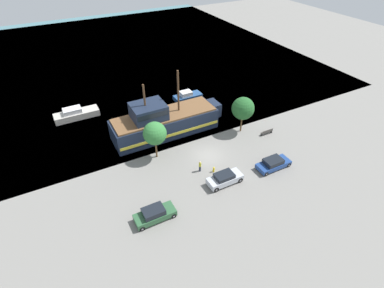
{
  "coord_description": "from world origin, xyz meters",
  "views": [
    {
      "loc": [
        -17.06,
        -27.42,
        26.19
      ],
      "look_at": [
        -1.48,
        2.0,
        1.2
      ],
      "focal_mm": 28.0,
      "sensor_mm": 36.0,
      "label": 1
    }
  ],
  "objects_px": {
    "parked_car_curb_front": "(273,163)",
    "parked_car_curb_mid": "(155,214)",
    "moored_boat_dockside": "(187,96)",
    "pirate_ship": "(164,121)",
    "bench_promenade_east": "(267,132)",
    "pedestrian_walking_near": "(200,166)",
    "fire_hydrant": "(214,169)",
    "moored_boat_outer": "(76,114)",
    "parked_car_curb_rear": "(225,178)"
  },
  "relations": [
    {
      "from": "parked_car_curb_rear",
      "to": "moored_boat_dockside",
      "type": "bearing_deg",
      "value": 74.66
    },
    {
      "from": "parked_car_curb_mid",
      "to": "parked_car_curb_rear",
      "type": "relative_size",
      "value": 1.0
    },
    {
      "from": "pirate_ship",
      "to": "parked_car_curb_front",
      "type": "xyz_separation_m",
      "value": [
        9.39,
        -14.07,
        -1.36
      ]
    },
    {
      "from": "bench_promenade_east",
      "to": "pedestrian_walking_near",
      "type": "xyz_separation_m",
      "value": [
        -13.04,
        -2.5,
        0.37
      ]
    },
    {
      "from": "parked_car_curb_front",
      "to": "parked_car_curb_mid",
      "type": "bearing_deg",
      "value": -177.95
    },
    {
      "from": "parked_car_curb_mid",
      "to": "moored_boat_outer",
      "type": "bearing_deg",
      "value": 97.73
    },
    {
      "from": "pirate_ship",
      "to": "pedestrian_walking_near",
      "type": "distance_m",
      "value": 10.26
    },
    {
      "from": "fire_hydrant",
      "to": "pedestrian_walking_near",
      "type": "distance_m",
      "value": 1.83
    },
    {
      "from": "fire_hydrant",
      "to": "bench_promenade_east",
      "type": "xyz_separation_m",
      "value": [
        11.55,
        3.47,
        0.04
      ]
    },
    {
      "from": "fire_hydrant",
      "to": "pedestrian_walking_near",
      "type": "bearing_deg",
      "value": 146.9
    },
    {
      "from": "pirate_ship",
      "to": "parked_car_curb_rear",
      "type": "xyz_separation_m",
      "value": [
        2.18,
        -13.54,
        -1.3
      ]
    },
    {
      "from": "fire_hydrant",
      "to": "pedestrian_walking_near",
      "type": "relative_size",
      "value": 0.47
    },
    {
      "from": "moored_boat_dockside",
      "to": "fire_hydrant",
      "type": "xyz_separation_m",
      "value": [
        -6.02,
        -19.16,
        -0.17
      ]
    },
    {
      "from": "fire_hydrant",
      "to": "parked_car_curb_rear",
      "type": "bearing_deg",
      "value": -87.42
    },
    {
      "from": "moored_boat_outer",
      "to": "parked_car_curb_rear",
      "type": "xyz_separation_m",
      "value": [
        13.2,
        -24.37,
        0.05
      ]
    },
    {
      "from": "moored_boat_outer",
      "to": "parked_car_curb_front",
      "type": "height_order",
      "value": "moored_boat_outer"
    },
    {
      "from": "moored_boat_dockside",
      "to": "parked_car_curb_mid",
      "type": "distance_m",
      "value": 27.57
    },
    {
      "from": "bench_promenade_east",
      "to": "moored_boat_outer",
      "type": "bearing_deg",
      "value": 143.1
    },
    {
      "from": "parked_car_curb_mid",
      "to": "parked_car_curb_rear",
      "type": "xyz_separation_m",
      "value": [
        9.73,
        1.14,
        -0.0
      ]
    },
    {
      "from": "pirate_ship",
      "to": "moored_boat_dockside",
      "type": "height_order",
      "value": "pirate_ship"
    },
    {
      "from": "moored_boat_outer",
      "to": "pedestrian_walking_near",
      "type": "xyz_separation_m",
      "value": [
        11.59,
        -21.0,
        0.11
      ]
    },
    {
      "from": "moored_boat_outer",
      "to": "pedestrian_walking_near",
      "type": "bearing_deg",
      "value": -61.09
    },
    {
      "from": "moored_boat_outer",
      "to": "parked_car_curb_mid",
      "type": "xyz_separation_m",
      "value": [
        3.46,
        -25.52,
        0.05
      ]
    },
    {
      "from": "parked_car_curb_mid",
      "to": "pedestrian_walking_near",
      "type": "bearing_deg",
      "value": 29.04
    },
    {
      "from": "parked_car_curb_front",
      "to": "fire_hydrant",
      "type": "bearing_deg",
      "value": 158.13
    },
    {
      "from": "moored_boat_dockside",
      "to": "parked_car_curb_front",
      "type": "distance_m",
      "value": 22.13
    },
    {
      "from": "bench_promenade_east",
      "to": "pedestrian_walking_near",
      "type": "bearing_deg",
      "value": -169.15
    },
    {
      "from": "parked_car_curb_mid",
      "to": "fire_hydrant",
      "type": "xyz_separation_m",
      "value": [
        9.63,
        3.54,
        -0.35
      ]
    },
    {
      "from": "pirate_ship",
      "to": "parked_car_curb_mid",
      "type": "relative_size",
      "value": 3.81
    },
    {
      "from": "parked_car_curb_rear",
      "to": "bench_promenade_east",
      "type": "xyz_separation_m",
      "value": [
        11.44,
        5.87,
        -0.31
      ]
    },
    {
      "from": "moored_boat_dockside",
      "to": "parked_car_curb_mid",
      "type": "height_order",
      "value": "parked_car_curb_mid"
    },
    {
      "from": "moored_boat_dockside",
      "to": "pedestrian_walking_near",
      "type": "bearing_deg",
      "value": -112.46
    },
    {
      "from": "moored_boat_outer",
      "to": "parked_car_curb_front",
      "type": "bearing_deg",
      "value": -50.68
    },
    {
      "from": "pirate_ship",
      "to": "bench_promenade_east",
      "type": "height_order",
      "value": "pirate_ship"
    },
    {
      "from": "moored_boat_outer",
      "to": "bench_promenade_east",
      "type": "bearing_deg",
      "value": -36.9
    },
    {
      "from": "bench_promenade_east",
      "to": "pedestrian_walking_near",
      "type": "height_order",
      "value": "pedestrian_walking_near"
    },
    {
      "from": "moored_boat_dockside",
      "to": "bench_promenade_east",
      "type": "bearing_deg",
      "value": -70.59
    },
    {
      "from": "moored_boat_dockside",
      "to": "moored_boat_outer",
      "type": "bearing_deg",
      "value": 171.63
    },
    {
      "from": "moored_boat_dockside",
      "to": "moored_boat_outer",
      "type": "distance_m",
      "value": 19.32
    },
    {
      "from": "bench_promenade_east",
      "to": "pedestrian_walking_near",
      "type": "distance_m",
      "value": 13.29
    },
    {
      "from": "moored_boat_dockside",
      "to": "pedestrian_walking_near",
      "type": "xyz_separation_m",
      "value": [
        -7.52,
        -18.19,
        0.24
      ]
    },
    {
      "from": "moored_boat_dockside",
      "to": "bench_promenade_east",
      "type": "height_order",
      "value": "moored_boat_dockside"
    },
    {
      "from": "parked_car_curb_rear",
      "to": "bench_promenade_east",
      "type": "height_order",
      "value": "parked_car_curb_rear"
    },
    {
      "from": "parked_car_curb_rear",
      "to": "fire_hydrant",
      "type": "distance_m",
      "value": 2.43
    },
    {
      "from": "moored_boat_outer",
      "to": "fire_hydrant",
      "type": "height_order",
      "value": "moored_boat_outer"
    },
    {
      "from": "parked_car_curb_front",
      "to": "moored_boat_dockside",
      "type": "bearing_deg",
      "value": 93.35
    },
    {
      "from": "parked_car_curb_mid",
      "to": "fire_hydrant",
      "type": "bearing_deg",
      "value": 20.21
    },
    {
      "from": "parked_car_curb_front",
      "to": "parked_car_curb_mid",
      "type": "distance_m",
      "value": 16.95
    },
    {
      "from": "pirate_ship",
      "to": "moored_boat_dockside",
      "type": "distance_m",
      "value": 11.49
    },
    {
      "from": "parked_car_curb_front",
      "to": "pirate_ship",
      "type": "bearing_deg",
      "value": 123.71
    }
  ]
}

